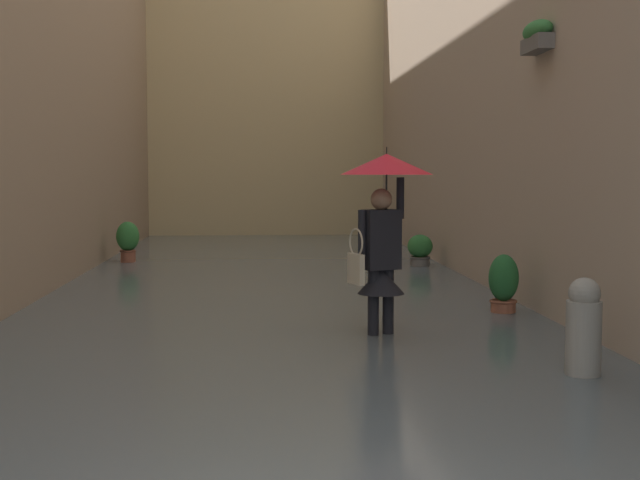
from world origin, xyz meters
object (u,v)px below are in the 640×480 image
Objects in this scene: potted_plant_mid_left at (420,252)px; mooring_bollard at (583,335)px; person_wading at (384,210)px; potted_plant_far_right at (128,242)px; potted_plant_far_left at (503,287)px.

potted_plant_mid_left is 8.67m from mooring_bollard.
mooring_bollard reaches higher than potted_plant_mid_left.
mooring_bollard is at bearing 125.98° from person_wading.
potted_plant_far_right is 1.27× the size of potted_plant_mid_left.
person_wading is 2.47× the size of potted_plant_far_left.
potted_plant_mid_left is at bearing -91.35° from mooring_bollard.
potted_plant_far_right is at bearing -11.29° from potted_plant_mid_left.
person_wading is 2.17× the size of mooring_bollard.
mooring_bollard reaches higher than potted_plant_far_right.
person_wading is 2.39m from potted_plant_far_left.
potted_plant_far_right is 8.48m from potted_plant_far_left.
potted_plant_mid_left is at bearing -103.78° from person_wading.
potted_plant_far_left is 0.88× the size of mooring_bollard.
mooring_bollard is at bearing 88.65° from potted_plant_mid_left.
potted_plant_far_right reaches higher than potted_plant_mid_left.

